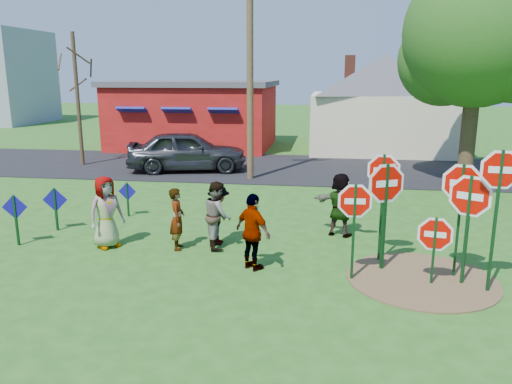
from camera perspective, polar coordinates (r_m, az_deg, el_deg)
ground at (r=12.46m, az=-3.43°, el=-7.00°), size 120.00×120.00×0.00m
road at (r=23.46m, az=2.15°, el=2.79°), size 120.00×7.50×0.04m
dirt_patch at (r=11.50m, az=18.38°, el=-9.42°), size 3.20×3.20×0.03m
red_building at (r=30.56m, az=-6.95°, el=8.86°), size 9.40×7.69×3.90m
cream_house at (r=29.63m, az=14.37°, el=10.27°), size 9.40×9.40×6.50m
stop_sign_a at (r=10.64m, az=11.19°, el=-2.06°), size 0.99×0.09×2.24m
stop_sign_b at (r=11.81m, az=14.32°, el=1.30°), size 1.00×0.19×2.69m
stop_sign_c at (r=10.77m, az=26.00°, el=0.37°), size 1.05×0.12×3.06m
stop_sign_d at (r=11.35m, az=22.43°, el=-0.06°), size 1.09×0.31×2.66m
stop_sign_e at (r=11.00m, az=19.76°, el=-4.97°), size 0.97×0.19×1.60m
stop_sign_f at (r=11.05m, az=23.21°, el=-1.25°), size 1.02×0.61×2.50m
stop_sign_g at (r=11.29m, az=14.61°, el=-0.12°), size 1.09×0.52×2.60m
blue_diamond_b at (r=14.16m, az=-25.79°, el=-2.29°), size 0.64×0.12×1.35m
blue_diamond_c at (r=15.09m, az=-21.95°, el=-1.33°), size 0.69×0.12×1.24m
blue_diamond_d at (r=15.89m, az=-14.47°, el=-0.39°), size 0.57×0.06×1.08m
person_a at (r=13.16m, az=-16.76°, el=-2.22°), size 1.02×1.07×1.85m
person_b at (r=12.66m, az=-8.99°, el=-3.05°), size 0.49×0.64×1.58m
person_c at (r=12.62m, az=-4.42°, el=-2.63°), size 0.89×1.00×1.72m
person_d at (r=12.92m, az=-4.27°, el=-2.63°), size 0.58×1.01×1.56m
person_e at (r=11.18m, az=-0.35°, el=-4.60°), size 1.08×0.98×1.77m
person_f at (r=13.70m, az=9.62°, el=-1.44°), size 1.70×1.05×1.75m
suv at (r=22.72m, az=-7.86°, el=4.68°), size 5.61×3.22×1.80m
utility_pole at (r=20.50m, az=-0.69°, el=14.05°), size 2.11×0.47×8.68m
leafy_tree at (r=20.91m, az=24.37°, el=15.44°), size 6.01×5.48×8.54m
bare_tree_west at (r=25.20m, az=-19.86°, el=11.89°), size 1.80×1.80×6.20m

